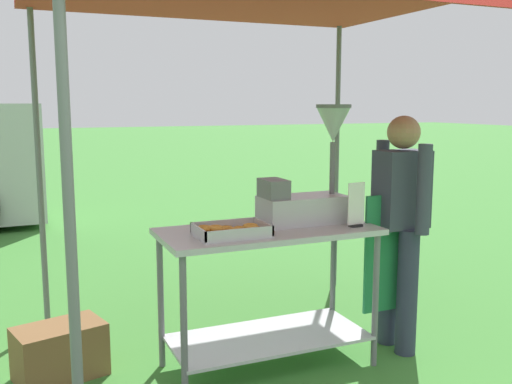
# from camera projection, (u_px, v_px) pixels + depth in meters

# --- Properties ---
(ground_plane) EXTENTS (70.00, 70.00, 0.00)m
(ground_plane) POSITION_uv_depth(u_px,v_px,m) (116.00, 226.00, 8.05)
(ground_plane) COLOR #3D7F33
(donut_cart) EXTENTS (1.37, 0.63, 0.91)m
(donut_cart) POSITION_uv_depth(u_px,v_px,m) (268.00, 270.00, 3.66)
(donut_cart) COLOR #B7B7BC
(donut_cart) RESTS_ON ground
(donut_tray) EXTENTS (0.42, 0.29, 0.07)m
(donut_tray) POSITION_uv_depth(u_px,v_px,m) (232.00, 231.00, 3.42)
(donut_tray) COLOR #B7B7BC
(donut_tray) RESTS_ON donut_cart
(donut_fryer) EXTENTS (0.62, 0.28, 0.77)m
(donut_fryer) POSITION_uv_depth(u_px,v_px,m) (309.00, 184.00, 3.78)
(donut_fryer) COLOR #B7B7BC
(donut_fryer) RESTS_ON donut_cart
(menu_sign) EXTENTS (0.13, 0.05, 0.28)m
(menu_sign) POSITION_uv_depth(u_px,v_px,m) (356.00, 208.00, 3.66)
(menu_sign) COLOR black
(menu_sign) RESTS_ON donut_cart
(vendor) EXTENTS (0.45, 0.53, 1.61)m
(vendor) POSITION_uv_depth(u_px,v_px,m) (400.00, 221.00, 3.90)
(vendor) COLOR #2D3347
(vendor) RESTS_ON ground
(supply_crate) EXTENTS (0.59, 0.45, 0.33)m
(supply_crate) POSITION_uv_depth(u_px,v_px,m) (60.00, 351.00, 3.57)
(supply_crate) COLOR brown
(supply_crate) RESTS_ON ground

